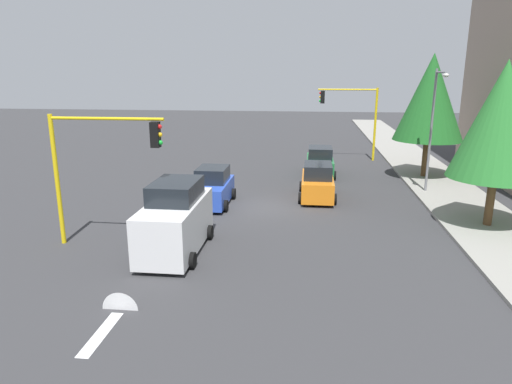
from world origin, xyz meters
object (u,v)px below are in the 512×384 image
traffic_signal_near_right (100,154)px  car_green (320,163)px  traffic_signal_far_left (352,109)px  tree_roadside_mid (431,97)px  car_blue (212,188)px  delivery_van_white (176,220)px  car_orange (317,182)px  tree_roadside_near (501,120)px  street_lamp_curbside (434,118)px

traffic_signal_near_right → car_green: 16.72m
traffic_signal_far_left → car_green: (6.07, -2.52, -3.10)m
tree_roadside_mid → car_blue: (7.72, -12.58, -4.35)m
delivery_van_white → traffic_signal_far_left: bearing=157.7°
delivery_van_white → car_blue: bearing=179.6°
car_orange → car_green: 5.74m
tree_roadside_near → car_blue: tree_roadside_near is taller
tree_roadside_mid → traffic_signal_near_right: bearing=-48.1°
delivery_van_white → car_orange: delivery_van_white is taller
tree_roadside_near → car_green: size_ratio=1.78×
car_blue → car_green: bearing=143.0°
car_blue → tree_roadside_near: bearing=80.1°
tree_roadside_mid → car_blue: bearing=-58.5°
traffic_signal_near_right → car_blue: 7.54m
street_lamp_curbside → delivery_van_white: bearing=-50.0°
traffic_signal_far_left → tree_roadside_near: 16.73m
traffic_signal_near_right → car_orange: bearing=133.7°
tree_roadside_near → delivery_van_white: tree_roadside_near is taller
street_lamp_curbside → delivery_van_white: (9.94, -11.83, -3.07)m
tree_roadside_mid → car_green: bearing=-89.4°
tree_roadside_mid → delivery_van_white: tree_roadside_mid is taller
car_blue → car_green: same height
traffic_signal_near_right → tree_roadside_mid: bearing=131.9°
tree_roadside_mid → car_blue: tree_roadside_mid is taller
traffic_signal_far_left → tree_roadside_mid: bearing=35.7°
traffic_signal_near_right → car_orange: size_ratio=1.26×
traffic_signal_near_right → car_green: bearing=147.7°
street_lamp_curbside → delivery_van_white: 15.75m
traffic_signal_near_right → tree_roadside_mid: 21.04m
street_lamp_curbside → delivery_van_white: street_lamp_curbside is taller
traffic_signal_near_right → tree_roadside_mid: tree_roadside_mid is taller
tree_roadside_mid → delivery_van_white: (14.33, -12.63, -3.96)m
car_orange → street_lamp_curbside: bearing=102.7°
tree_roadside_near → street_lamp_curbside: bearing=-167.0°
traffic_signal_far_left → traffic_signal_near_right: traffic_signal_far_left is taller
tree_roadside_near → delivery_van_white: bearing=-71.7°
street_lamp_curbside → car_green: 8.18m
car_blue → traffic_signal_near_right: bearing=-25.9°
traffic_signal_far_left → street_lamp_curbside: bearing=18.7°
car_blue → street_lamp_curbside: bearing=105.8°
car_green → delivery_van_white: bearing=-22.1°
traffic_signal_far_left → car_blue: traffic_signal_far_left is taller
traffic_signal_far_left → tree_roadside_near: tree_roadside_near is taller
traffic_signal_far_left → tree_roadside_near: (16.00, 4.81, 0.82)m
car_blue → car_green: 9.57m
car_orange → car_green: same height
tree_roadside_near → car_orange: (-4.20, -7.56, -3.92)m
street_lamp_curbside → car_blue: 12.72m
car_blue → car_orange: bearing=109.1°
street_lamp_curbside → traffic_signal_far_left: bearing=-161.3°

